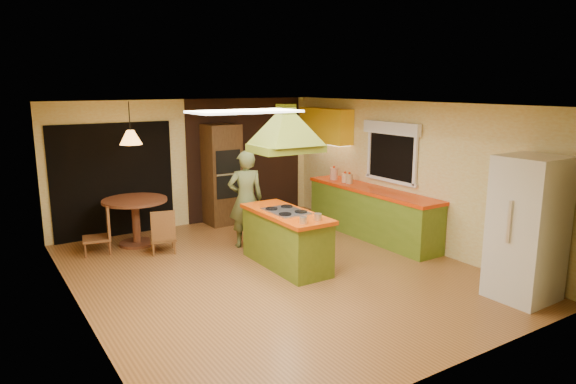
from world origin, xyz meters
TOP-DOWN VIEW (x-y plane):
  - ground at (0.00, 0.00)m, footprint 6.50×6.50m
  - room_walls at (0.00, 0.00)m, footprint 5.50×6.50m
  - ceiling_plane at (0.00, 0.00)m, footprint 6.50×6.50m
  - brick_panel at (1.25, 3.23)m, footprint 2.64×0.03m
  - nook_opening at (-1.50, 3.23)m, footprint 2.20×0.03m
  - right_counter at (2.45, 0.60)m, footprint 0.62×3.05m
  - upper_cabinets at (2.57, 2.20)m, footprint 0.34×1.40m
  - window_right at (2.70, 0.40)m, footprint 0.12×1.35m
  - fluor_panel at (-1.10, -1.20)m, footprint 1.20×0.60m
  - kitchen_island at (0.28, 0.13)m, footprint 0.71×1.74m
  - range_hood at (0.28, 0.13)m, footprint 1.02×0.75m
  - man at (0.23, 1.34)m, footprint 0.70×0.55m
  - refrigerator at (2.27, -2.59)m, footprint 0.80×0.76m
  - wall_oven at (0.55, 2.95)m, footprint 0.68×0.61m
  - dining_table at (-1.36, 2.46)m, footprint 1.11×1.11m
  - chair_left at (-2.06, 2.36)m, footprint 0.51×0.51m
  - chair_near at (-1.11, 1.81)m, footprint 0.50×0.50m
  - pendant_lamp at (-1.36, 2.46)m, footprint 0.44×0.44m
  - canister_large at (2.40, 1.67)m, footprint 0.18×0.18m
  - canister_medium at (2.40, 1.19)m, footprint 0.14×0.14m
  - canister_small at (2.40, 1.32)m, footprint 0.15×0.15m

SIDE VIEW (x-z plane):
  - ground at x=0.00m, z-range 0.00..0.00m
  - chair_near at x=-1.11m, z-range 0.00..0.75m
  - chair_left at x=-2.06m, z-range 0.00..0.81m
  - kitchen_island at x=0.28m, z-range 0.00..0.88m
  - right_counter at x=2.45m, z-range 0.00..0.92m
  - dining_table at x=-1.36m, z-range 0.17..1.00m
  - man at x=0.23m, z-range 0.00..1.69m
  - refrigerator at x=2.27m, z-range 0.00..1.90m
  - wall_oven at x=0.55m, z-range 0.00..2.01m
  - canister_small at x=2.40m, z-range 0.92..1.09m
  - canister_medium at x=2.40m, z-range 0.92..1.10m
  - canister_large at x=2.40m, z-range 0.92..1.15m
  - nook_opening at x=-1.50m, z-range 0.00..2.10m
  - room_walls at x=0.00m, z-range -2.00..4.50m
  - brick_panel at x=1.25m, z-range 0.00..2.50m
  - window_right at x=2.70m, z-range 1.24..2.30m
  - pendant_lamp at x=-1.36m, z-range 1.78..2.02m
  - upper_cabinets at x=2.57m, z-range 1.60..2.30m
  - range_hood at x=0.28m, z-range 1.86..2.65m
  - fluor_panel at x=-1.10m, z-range 2.47..2.50m
  - ceiling_plane at x=0.00m, z-range 2.50..2.50m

